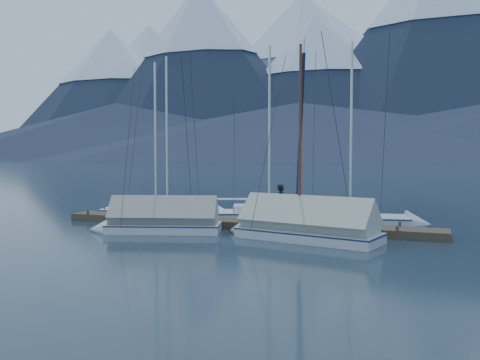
% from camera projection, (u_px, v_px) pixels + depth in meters
% --- Properties ---
extents(ground, '(1000.00, 1000.00, 0.00)m').
position_uv_depth(ground, '(223.00, 234.00, 21.54)').
color(ground, black).
rests_on(ground, ground).
extents(mountain_range, '(877.00, 584.00, 150.50)m').
position_uv_depth(mountain_range, '(434.00, 76.00, 361.45)').
color(mountain_range, '#475675').
rests_on(mountain_range, ground).
extents(dock, '(18.00, 1.50, 0.54)m').
position_uv_depth(dock, '(240.00, 225.00, 23.40)').
color(dock, '#382D23').
rests_on(dock, ground).
extents(mooring_posts, '(15.12, 1.52, 0.35)m').
position_uv_depth(mooring_posts, '(230.00, 220.00, 23.57)').
color(mooring_posts, '#382D23').
rests_on(mooring_posts, ground).
extents(sailboat_open_left, '(7.41, 4.05, 9.44)m').
position_uv_depth(sailboat_open_left, '(177.00, 214.00, 27.43)').
color(sailboat_open_left, white).
rests_on(sailboat_open_left, ground).
extents(sailboat_open_mid, '(7.61, 4.53, 9.72)m').
position_uv_depth(sailboat_open_mid, '(279.00, 217.00, 25.89)').
color(sailboat_open_mid, white).
rests_on(sailboat_open_mid, ground).
extents(sailboat_open_right, '(7.46, 3.50, 9.53)m').
position_uv_depth(sailboat_open_right, '(361.00, 222.00, 24.15)').
color(sailboat_open_right, silver).
rests_on(sailboat_open_right, ground).
extents(sailboat_covered_near, '(6.84, 3.36, 8.54)m').
position_uv_depth(sailboat_covered_near, '(296.00, 229.00, 20.21)').
color(sailboat_covered_near, silver).
rests_on(sailboat_covered_near, ground).
extents(sailboat_covered_far, '(5.98, 3.38, 8.04)m').
position_uv_depth(sailboat_covered_far, '(154.00, 223.00, 22.01)').
color(sailboat_covered_far, silver).
rests_on(sailboat_covered_far, ground).
extents(person, '(0.46, 0.64, 1.67)m').
position_uv_depth(person, '(282.00, 203.00, 23.09)').
color(person, black).
rests_on(person, dock).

